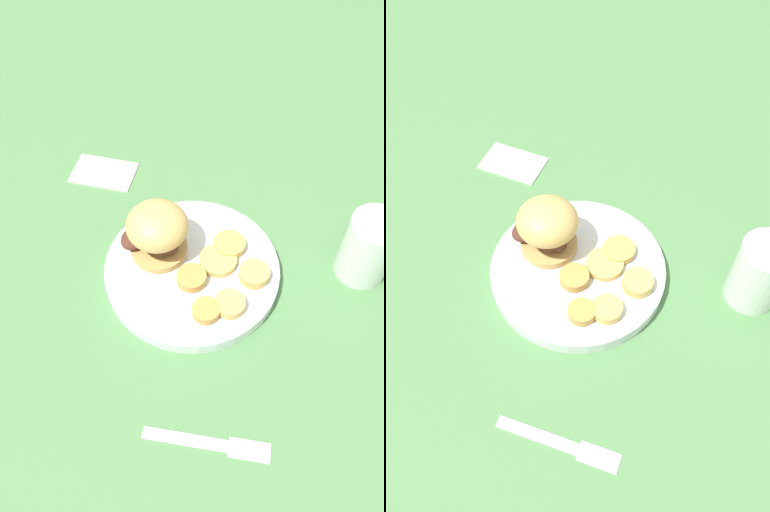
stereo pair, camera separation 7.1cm
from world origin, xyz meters
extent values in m
plane|color=#4C7A47|center=(0.00, 0.00, 0.00)|extent=(4.00, 4.00, 0.00)
cylinder|color=white|center=(0.00, 0.00, 0.01)|extent=(0.26, 0.26, 0.02)
torus|color=white|center=(0.00, 0.00, 0.02)|extent=(0.26, 0.26, 0.01)
cylinder|color=tan|center=(0.00, 0.06, 0.03)|extent=(0.09, 0.09, 0.01)
ellipsoid|color=#563323|center=(0.00, 0.06, 0.04)|extent=(0.06, 0.06, 0.02)
ellipsoid|color=#4C281E|center=(0.00, 0.06, 0.05)|extent=(0.05, 0.04, 0.02)
ellipsoid|color=#4C281E|center=(-0.01, 0.09, 0.04)|extent=(0.05, 0.04, 0.02)
ellipsoid|color=brown|center=(0.02, 0.08, 0.05)|extent=(0.05, 0.05, 0.02)
ellipsoid|color=#563323|center=(0.00, 0.04, 0.04)|extent=(0.03, 0.03, 0.02)
ellipsoid|color=tan|center=(0.00, 0.06, 0.08)|extent=(0.09, 0.09, 0.06)
cylinder|color=#BC8942|center=(-0.06, -0.06, 0.03)|extent=(0.04, 0.04, 0.01)
cylinder|color=tan|center=(0.03, -0.09, 0.03)|extent=(0.04, 0.04, 0.02)
cylinder|color=tan|center=(0.06, -0.03, 0.03)|extent=(0.05, 0.05, 0.01)
cylinder|color=#BC8942|center=(-0.02, -0.01, 0.03)|extent=(0.04, 0.04, 0.01)
cylinder|color=tan|center=(-0.03, -0.08, 0.03)|extent=(0.04, 0.04, 0.01)
cylinder|color=tan|center=(0.03, -0.03, 0.03)|extent=(0.06, 0.06, 0.01)
cube|color=silver|center=(-0.21, -0.11, 0.00)|extent=(0.05, 0.10, 0.00)
cube|color=silver|center=(-0.19, -0.19, 0.00)|extent=(0.04, 0.06, 0.00)
cylinder|color=silver|center=(0.14, -0.21, 0.05)|extent=(0.08, 0.08, 0.11)
cube|color=white|center=(0.11, 0.24, 0.00)|extent=(0.10, 0.12, 0.01)
camera|label=1|loc=(-0.36, -0.21, 0.63)|focal=35.00mm
camera|label=2|loc=(-0.32, -0.27, 0.63)|focal=35.00mm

